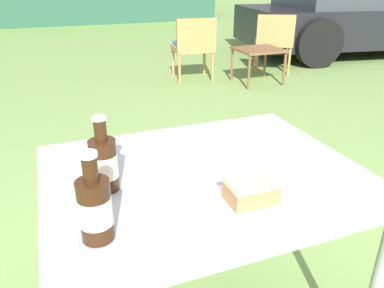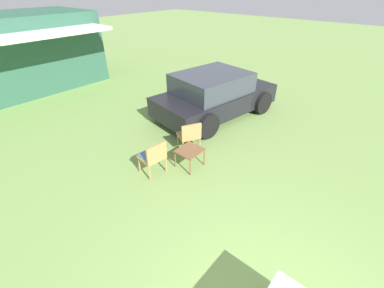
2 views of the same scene
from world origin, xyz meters
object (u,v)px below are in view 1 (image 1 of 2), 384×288
at_px(wicker_chair_cushioned, 194,44).
at_px(garden_side_table, 259,52).
at_px(wicker_chair_plain, 274,39).
at_px(cake_on_plate, 248,195).
at_px(cola_bottle_near, 104,163).
at_px(parked_car, 354,14).
at_px(cola_bottle_far, 95,208).
at_px(patio_table, 203,188).

distance_m(wicker_chair_cushioned, garden_side_table, 0.82).
distance_m(wicker_chair_plain, garden_side_table, 0.64).
xyz_separation_m(wicker_chair_cushioned, cake_on_plate, (-1.31, -3.76, 0.28)).
xyz_separation_m(wicker_chair_plain, garden_side_table, (-0.48, -0.42, -0.07)).
xyz_separation_m(garden_side_table, cola_bottle_near, (-2.35, -3.11, 0.41)).
bearing_deg(cola_bottle_near, parked_car, 41.47).
relative_size(garden_side_table, cake_on_plate, 2.59).
distance_m(garden_side_table, cola_bottle_far, 4.12).
bearing_deg(wicker_chair_cushioned, cake_on_plate, 77.16).
xyz_separation_m(garden_side_table, cola_bottle_far, (-2.40, -3.33, 0.41)).
bearing_deg(wicker_chair_plain, wicker_chair_cushioned, 27.19).
height_order(cola_bottle_near, cola_bottle_far, same).
bearing_deg(wicker_chair_cushioned, wicker_chair_plain, -174.20).
distance_m(parked_car, cola_bottle_near, 6.51).
xyz_separation_m(parked_car, cola_bottle_near, (-4.88, -4.31, 0.14)).
height_order(wicker_chair_plain, patio_table, wicker_chair_plain).
bearing_deg(wicker_chair_cushioned, cola_bottle_near, 71.39).
bearing_deg(cake_on_plate, parked_car, 44.96).
bearing_deg(parked_car, wicker_chair_plain, -149.79).
height_order(cake_on_plate, cola_bottle_far, cola_bottle_far).
distance_m(wicker_chair_plain, cake_on_plate, 4.51).
distance_m(wicker_chair_plain, cola_bottle_near, 4.54).
bearing_deg(cake_on_plate, wicker_chair_plain, 56.50).
relative_size(parked_car, patio_table, 4.14).
height_order(wicker_chair_plain, cake_on_plate, wicker_chair_plain).
distance_m(garden_side_table, patio_table, 3.74).
bearing_deg(cola_bottle_near, patio_table, -0.59).
relative_size(cake_on_plate, cola_bottle_far, 0.94).
bearing_deg(wicker_chair_cushioned, patio_table, 75.55).
height_order(parked_car, cola_bottle_near, parked_car).
xyz_separation_m(wicker_chair_cushioned, cola_bottle_near, (-1.65, -3.54, 0.33)).
distance_m(wicker_chair_cushioned, cake_on_plate, 4.00).
distance_m(parked_car, cake_on_plate, 6.41).
bearing_deg(cola_bottle_near, cola_bottle_far, -103.75).
height_order(cake_on_plate, cola_bottle_near, cola_bottle_near).
relative_size(patio_table, cake_on_plate, 4.69).
bearing_deg(wicker_chair_plain, cola_bottle_far, 80.21).
xyz_separation_m(parked_car, wicker_chair_plain, (-2.05, -0.78, -0.19)).
height_order(parked_car, patio_table, parked_car).
bearing_deg(wicker_chair_plain, garden_side_table, 68.88).
bearing_deg(garden_side_table, parked_car, 25.29).
bearing_deg(garden_side_table, patio_table, -123.23).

